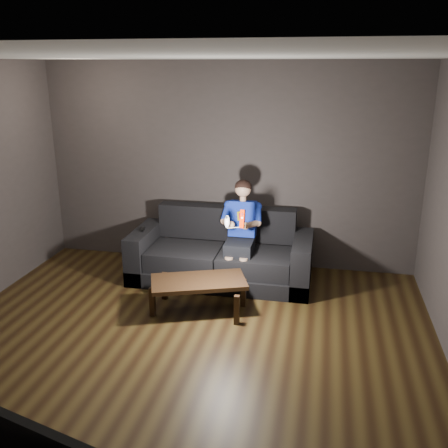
# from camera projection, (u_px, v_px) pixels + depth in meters

# --- Properties ---
(floor) EXTENTS (5.00, 5.00, 0.00)m
(floor) POSITION_uv_depth(u_px,v_px,m) (175.00, 358.00, 4.69)
(floor) COLOR black
(floor) RESTS_ON ground
(back_wall) EXTENTS (5.00, 0.04, 2.70)m
(back_wall) POSITION_uv_depth(u_px,v_px,m) (227.00, 166.00, 6.62)
(back_wall) COLOR #383231
(back_wall) RESTS_ON ground
(ceiling) EXTENTS (5.00, 5.00, 0.02)m
(ceiling) POSITION_uv_depth(u_px,v_px,m) (165.00, 56.00, 3.87)
(ceiling) COLOR beige
(ceiling) RESTS_ON back_wall
(sofa) EXTENTS (2.26, 0.98, 0.87)m
(sofa) POSITION_uv_depth(u_px,v_px,m) (222.00, 258.00, 6.36)
(sofa) COLOR black
(sofa) RESTS_ON floor
(child) EXTENTS (0.50, 0.61, 1.22)m
(child) POSITION_uv_depth(u_px,v_px,m) (241.00, 225.00, 6.11)
(child) COLOR black
(child) RESTS_ON sofa
(wii_remote_red) EXTENTS (0.06, 0.08, 0.21)m
(wii_remote_red) POSITION_uv_depth(u_px,v_px,m) (242.00, 219.00, 5.59)
(wii_remote_red) COLOR red
(wii_remote_red) RESTS_ON child
(nunchuk_white) EXTENTS (0.07, 0.10, 0.15)m
(nunchuk_white) POSITION_uv_depth(u_px,v_px,m) (227.00, 222.00, 5.64)
(nunchuk_white) COLOR white
(nunchuk_white) RESTS_ON child
(wii_remote_black) EXTENTS (0.06, 0.15, 0.03)m
(wii_remote_black) POSITION_uv_depth(u_px,v_px,m) (143.00, 229.00, 6.37)
(wii_remote_black) COLOR black
(wii_remote_black) RESTS_ON sofa
(coffee_table) EXTENTS (1.15, 0.84, 0.38)m
(coffee_table) POSITION_uv_depth(u_px,v_px,m) (199.00, 284.00, 5.50)
(coffee_table) COLOR black
(coffee_table) RESTS_ON floor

